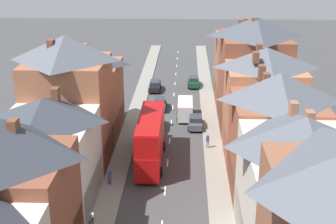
{
  "coord_description": "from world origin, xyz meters",
  "views": [
    {
      "loc": [
        1.88,
        -15.38,
        22.4
      ],
      "look_at": [
        -0.41,
        41.16,
        1.77
      ],
      "focal_mm": 50.0,
      "sensor_mm": 36.0,
      "label": 1
    }
  ],
  "objects_px": {
    "delivery_van": "(185,109)",
    "pedestrian_far_left": "(208,141)",
    "double_decker_bus_lead": "(150,139)",
    "pedestrian_mid_left": "(92,220)",
    "car_mid_white": "(160,104)",
    "car_parked_right_b": "(156,123)",
    "pedestrian_mid_right": "(110,176)",
    "car_mid_black": "(143,138)",
    "car_parked_left_a": "(195,122)",
    "car_near_blue": "(194,82)",
    "car_parked_right_a": "(155,86)"
  },
  "relations": [
    {
      "from": "delivery_van",
      "to": "pedestrian_far_left",
      "type": "height_order",
      "value": "delivery_van"
    },
    {
      "from": "double_decker_bus_lead",
      "to": "delivery_van",
      "type": "distance_m",
      "value": 14.26
    },
    {
      "from": "double_decker_bus_lead",
      "to": "pedestrian_mid_left",
      "type": "xyz_separation_m",
      "value": [
        -3.86,
        -12.83,
        -1.78
      ]
    },
    {
      "from": "car_mid_white",
      "to": "double_decker_bus_lead",
      "type": "bearing_deg",
      "value": -90.03
    },
    {
      "from": "car_parked_right_b",
      "to": "pedestrian_far_left",
      "type": "xyz_separation_m",
      "value": [
        6.23,
        -5.67,
        0.19
      ]
    },
    {
      "from": "pedestrian_mid_right",
      "to": "pedestrian_far_left",
      "type": "distance_m",
      "value": 13.32
    },
    {
      "from": "car_mid_black",
      "to": "pedestrian_far_left",
      "type": "bearing_deg",
      "value": -7.6
    },
    {
      "from": "delivery_van",
      "to": "pedestrian_mid_left",
      "type": "height_order",
      "value": "delivery_van"
    },
    {
      "from": "double_decker_bus_lead",
      "to": "car_parked_right_b",
      "type": "height_order",
      "value": "double_decker_bus_lead"
    },
    {
      "from": "car_parked_right_b",
      "to": "double_decker_bus_lead",
      "type": "bearing_deg",
      "value": -90.05
    },
    {
      "from": "car_parked_left_a",
      "to": "pedestrian_far_left",
      "type": "relative_size",
      "value": 2.56
    },
    {
      "from": "double_decker_bus_lead",
      "to": "car_near_blue",
      "type": "bearing_deg",
      "value": 80.18
    },
    {
      "from": "car_near_blue",
      "to": "pedestrian_mid_right",
      "type": "relative_size",
      "value": 2.56
    },
    {
      "from": "car_mid_black",
      "to": "delivery_van",
      "type": "xyz_separation_m",
      "value": [
        4.9,
        8.91,
        0.54
      ]
    },
    {
      "from": "car_mid_white",
      "to": "delivery_van",
      "type": "height_order",
      "value": "delivery_van"
    },
    {
      "from": "car_parked_right_b",
      "to": "pedestrian_mid_right",
      "type": "bearing_deg",
      "value": -103.93
    },
    {
      "from": "double_decker_bus_lead",
      "to": "car_parked_right_b",
      "type": "xyz_separation_m",
      "value": [
        0.01,
        9.47,
        -1.97
      ]
    },
    {
      "from": "car_parked_right_a",
      "to": "car_near_blue",
      "type": "bearing_deg",
      "value": 21.6
    },
    {
      "from": "car_parked_right_b",
      "to": "pedestrian_mid_left",
      "type": "xyz_separation_m",
      "value": [
        -3.87,
        -22.3,
        0.19
      ]
    },
    {
      "from": "pedestrian_mid_left",
      "to": "pedestrian_mid_right",
      "type": "distance_m",
      "value": 7.67
    },
    {
      "from": "car_mid_black",
      "to": "delivery_van",
      "type": "height_order",
      "value": "delivery_van"
    },
    {
      "from": "car_near_blue",
      "to": "car_parked_right_a",
      "type": "relative_size",
      "value": 0.93
    },
    {
      "from": "car_near_blue",
      "to": "car_parked_right_b",
      "type": "distance_m",
      "value": 19.51
    },
    {
      "from": "car_parked_left_a",
      "to": "car_parked_right_b",
      "type": "height_order",
      "value": "car_parked_right_b"
    },
    {
      "from": "car_parked_right_a",
      "to": "delivery_van",
      "type": "xyz_separation_m",
      "value": [
        4.9,
        -12.18,
        0.49
      ]
    },
    {
      "from": "car_mid_white",
      "to": "car_parked_right_b",
      "type": "height_order",
      "value": "car_mid_white"
    },
    {
      "from": "car_near_blue",
      "to": "car_mid_black",
      "type": "distance_m",
      "value": 24.35
    },
    {
      "from": "double_decker_bus_lead",
      "to": "pedestrian_mid_right",
      "type": "bearing_deg",
      "value": -125.03
    },
    {
      "from": "car_near_blue",
      "to": "car_parked_right_b",
      "type": "height_order",
      "value": "car_near_blue"
    },
    {
      "from": "car_mid_white",
      "to": "car_near_blue",
      "type": "bearing_deg",
      "value": 66.4
    },
    {
      "from": "car_parked_right_a",
      "to": "delivery_van",
      "type": "bearing_deg",
      "value": -68.09
    },
    {
      "from": "car_parked_left_a",
      "to": "pedestrian_mid_left",
      "type": "xyz_separation_m",
      "value": [
        -8.77,
        -23.09,
        0.2
      ]
    },
    {
      "from": "car_mid_white",
      "to": "pedestrian_mid_left",
      "type": "distance_m",
      "value": 30.22
    },
    {
      "from": "car_mid_white",
      "to": "pedestrian_far_left",
      "type": "bearing_deg",
      "value": -64.97
    },
    {
      "from": "double_decker_bus_lead",
      "to": "pedestrian_mid_right",
      "type": "height_order",
      "value": "double_decker_bus_lead"
    },
    {
      "from": "pedestrian_mid_left",
      "to": "pedestrian_mid_right",
      "type": "height_order",
      "value": "same"
    },
    {
      "from": "car_parked_left_a",
      "to": "pedestrian_far_left",
      "type": "height_order",
      "value": "pedestrian_far_left"
    },
    {
      "from": "pedestrian_mid_left",
      "to": "car_parked_right_a",
      "type": "bearing_deg",
      "value": 86.2
    },
    {
      "from": "pedestrian_mid_left",
      "to": "car_near_blue",
      "type": "bearing_deg",
      "value": 77.98
    },
    {
      "from": "car_parked_right_a",
      "to": "car_mid_white",
      "type": "distance_m",
      "value": 8.86
    },
    {
      "from": "car_mid_black",
      "to": "pedestrian_mid_left",
      "type": "bearing_deg",
      "value": -98.3
    },
    {
      "from": "pedestrian_far_left",
      "to": "car_mid_white",
      "type": "bearing_deg",
      "value": 115.03
    },
    {
      "from": "pedestrian_far_left",
      "to": "double_decker_bus_lead",
      "type": "bearing_deg",
      "value": -148.61
    },
    {
      "from": "delivery_van",
      "to": "pedestrian_far_left",
      "type": "distance_m",
      "value": 10.26
    },
    {
      "from": "car_parked_left_a",
      "to": "car_parked_right_a",
      "type": "distance_m",
      "value": 16.82
    },
    {
      "from": "car_mid_white",
      "to": "pedestrian_far_left",
      "type": "relative_size",
      "value": 2.49
    },
    {
      "from": "double_decker_bus_lead",
      "to": "car_mid_black",
      "type": "height_order",
      "value": "double_decker_bus_lead"
    },
    {
      "from": "car_mid_black",
      "to": "pedestrian_mid_right",
      "type": "xyz_separation_m",
      "value": [
        -2.33,
        -9.97,
        0.23
      ]
    },
    {
      "from": "car_mid_black",
      "to": "car_parked_left_a",
      "type": "bearing_deg",
      "value": 41.34
    },
    {
      "from": "car_parked_left_a",
      "to": "car_parked_right_a",
      "type": "xyz_separation_m",
      "value": [
        -6.2,
        15.64,
        0.01
      ]
    }
  ]
}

